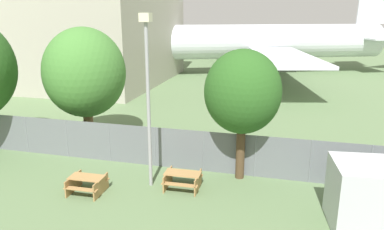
{
  "coord_description": "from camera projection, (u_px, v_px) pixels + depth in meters",
  "views": [
    {
      "loc": [
        3.82,
        -6.45,
        7.84
      ],
      "look_at": [
        -1.36,
        13.46,
        2.0
      ],
      "focal_mm": 35.0,
      "sensor_mm": 36.0,
      "label": 1
    }
  ],
  "objects": [
    {
      "name": "perimeter_fence",
      "position": [
        203.0,
        151.0,
        18.52
      ],
      "size": [
        56.07,
        0.07,
        2.1
      ],
      "color": "slate",
      "rests_on": "ground"
    },
    {
      "name": "light_mast",
      "position": [
        148.0,
        85.0,
        16.03
      ],
      "size": [
        0.44,
        0.44,
        7.69
      ],
      "color": "#99999E",
      "rests_on": "ground"
    },
    {
      "name": "hangar_building",
      "position": [
        57.0,
        23.0,
        41.76
      ],
      "size": [
        24.11,
        18.34,
        14.44
      ],
      "color": "#ADA899",
      "rests_on": "ground"
    },
    {
      "name": "tree_left_of_cabin",
      "position": [
        243.0,
        92.0,
        16.93
      ],
      "size": [
        3.51,
        3.51,
        6.17
      ],
      "color": "#4C3823",
      "rests_on": "ground"
    },
    {
      "name": "picnic_bench_near_cabin",
      "position": [
        183.0,
        179.0,
        16.86
      ],
      "size": [
        1.66,
        1.45,
        0.76
      ],
      "rotation": [
        0.0,
        0.0,
        0.03
      ],
      "color": "#A37A47",
      "rests_on": "ground"
    },
    {
      "name": "picnic_bench_open_grass",
      "position": [
        87.0,
        183.0,
        16.46
      ],
      "size": [
        1.56,
        1.44,
        0.76
      ],
      "rotation": [
        0.0,
        0.0,
        0.03
      ],
      "color": "#A37A47",
      "rests_on": "ground"
    },
    {
      "name": "tree_behind_benches",
      "position": [
        85.0,
        73.0,
        21.7
      ],
      "size": [
        4.75,
        4.75,
        6.9
      ],
      "color": "brown",
      "rests_on": "ground"
    },
    {
      "name": "airplane",
      "position": [
        245.0,
        42.0,
        46.28
      ],
      "size": [
        43.05,
        35.18,
        12.23
      ],
      "rotation": [
        0.0,
        0.0,
        -2.76
      ],
      "color": "silver",
      "rests_on": "ground"
    }
  ]
}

